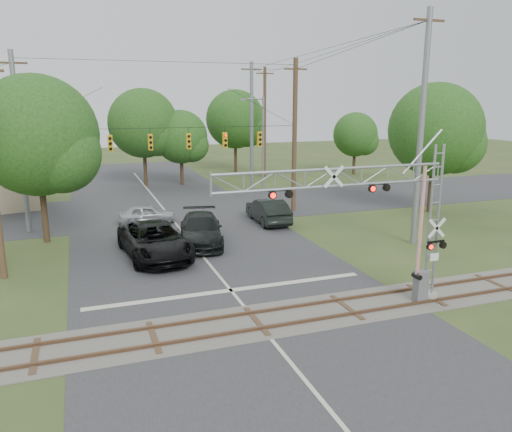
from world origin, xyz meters
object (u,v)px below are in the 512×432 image
object	(u,v)px
pickup_black	(155,240)
car_dark	(201,230)
sedan_silver	(147,214)
crossing_gantry	(375,211)
traffic_signal_span	(183,140)
streetlight	(261,140)

from	to	relation	value
pickup_black	car_dark	size ratio (longest dim) A/B	1.11
car_dark	sedan_silver	size ratio (longest dim) A/B	1.54
car_dark	sedan_silver	bearing A→B (deg)	121.98
crossing_gantry	traffic_signal_span	distance (m)	18.84
traffic_signal_span	streetlight	bearing A→B (deg)	41.67
crossing_gantry	streetlight	world-z (taller)	streetlight
sedan_silver	streetlight	size ratio (longest dim) A/B	0.45
crossing_gantry	car_dark	world-z (taller)	crossing_gantry
car_dark	sedan_silver	world-z (taller)	car_dark
streetlight	crossing_gantry	bearing A→B (deg)	-100.44
traffic_signal_span	pickup_black	distance (m)	10.12
pickup_black	car_dark	bearing A→B (deg)	23.82
pickup_black	streetlight	world-z (taller)	streetlight
pickup_black	streetlight	size ratio (longest dim) A/B	0.77
streetlight	traffic_signal_span	bearing A→B (deg)	-138.33
traffic_signal_span	car_dark	distance (m)	8.17
traffic_signal_span	sedan_silver	distance (m)	5.76
pickup_black	streetlight	xyz separation A→B (m)	(12.16, 16.06, 3.96)
traffic_signal_span	pickup_black	world-z (taller)	traffic_signal_span
pickup_black	sedan_silver	world-z (taller)	pickup_black
car_dark	streetlight	distance (m)	17.52
sedan_silver	streetlight	world-z (taller)	streetlight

